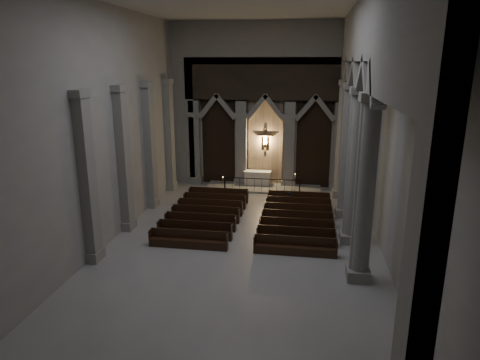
{
  "coord_description": "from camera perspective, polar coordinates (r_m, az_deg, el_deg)",
  "views": [
    {
      "loc": [
        3.0,
        -19.97,
        9.17
      ],
      "look_at": [
        -0.57,
        3.0,
        2.74
      ],
      "focal_mm": 32.0,
      "sensor_mm": 36.0,
      "label": 1
    }
  ],
  "objects": [
    {
      "name": "left_pilasters",
      "position": [
        25.96,
        -13.45,
        3.35
      ],
      "size": [
        0.6,
        13.0,
        8.03
      ],
      "color": "gray",
      "rests_on": "ground"
    },
    {
      "name": "sanctuary_wall",
      "position": [
        31.75,
        3.45,
        10.83
      ],
      "size": [
        14.0,
        0.77,
        12.0
      ],
      "color": "gray",
      "rests_on": "ground"
    },
    {
      "name": "candle_stand_right",
      "position": [
        30.73,
        7.32,
        -1.2
      ],
      "size": [
        0.26,
        0.26,
        1.54
      ],
      "color": "olive",
      "rests_on": "ground"
    },
    {
      "name": "pews",
      "position": [
        25.15,
        1.42,
        -5.2
      ],
      "size": [
        9.47,
        8.07,
        0.91
      ],
      "color": "black",
      "rests_on": "ground"
    },
    {
      "name": "sanctuary_step",
      "position": [
        32.04,
        3.1,
        -1.04
      ],
      "size": [
        8.5,
        2.6,
        0.15
      ],
      "primitive_type": "cube",
      "color": "gray",
      "rests_on": "ground"
    },
    {
      "name": "right_arcade",
      "position": [
        21.49,
        15.81,
        11.32
      ],
      "size": [
        1.0,
        24.0,
        12.0
      ],
      "color": "gray",
      "rests_on": "ground"
    },
    {
      "name": "altar",
      "position": [
        32.53,
        2.34,
        0.32
      ],
      "size": [
        2.05,
        0.82,
        1.04
      ],
      "color": "silver",
      "rests_on": "sanctuary_step"
    },
    {
      "name": "room",
      "position": [
        20.26,
        0.3,
        11.03
      ],
      "size": [
        24.0,
        24.1,
        12.0
      ],
      "color": "#9F9C97",
      "rests_on": "ground"
    },
    {
      "name": "candle_stand_left",
      "position": [
        30.87,
        -2.29,
        -1.17
      ],
      "size": [
        0.21,
        0.21,
        1.23
      ],
      "color": "olive",
      "rests_on": "ground"
    },
    {
      "name": "worshipper",
      "position": [
        27.62,
        6.57,
        -2.76
      ],
      "size": [
        0.45,
        0.32,
        1.16
      ],
      "primitive_type": "imported",
      "rotation": [
        0.0,
        0.0,
        0.11
      ],
      "color": "black",
      "rests_on": "ground"
    },
    {
      "name": "altar_rail",
      "position": [
        30.92,
        2.93,
        -0.4
      ],
      "size": [
        5.54,
        0.09,
        1.09
      ],
      "color": "black",
      "rests_on": "ground"
    }
  ]
}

